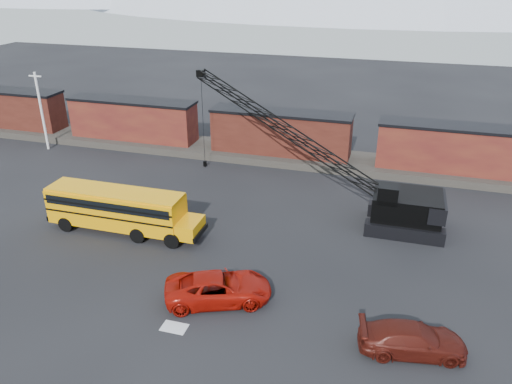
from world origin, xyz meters
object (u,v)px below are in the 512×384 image
Objects in this scene: maroon_suv at (413,339)px; crawler_crane at (286,130)px; school_bus at (121,209)px; red_pickup at (218,288)px.

maroon_suv is 0.25× the size of crawler_crane.
school_bus is at bearing 60.57° from maroon_suv.
school_bus is 14.30m from crawler_crane.
red_pickup is (9.53, -5.72, -0.95)m from school_bus.
crawler_crane reaches higher than maroon_suv.
maroon_suv is at bearing -57.84° from crawler_crane.
maroon_suv is at bearing -18.94° from school_bus.
crawler_crane is (0.29, 15.42, 4.71)m from red_pickup.
crawler_crane is (-10.48, 16.66, 4.78)m from maroon_suv.
school_bus is at bearing -135.38° from crawler_crane.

